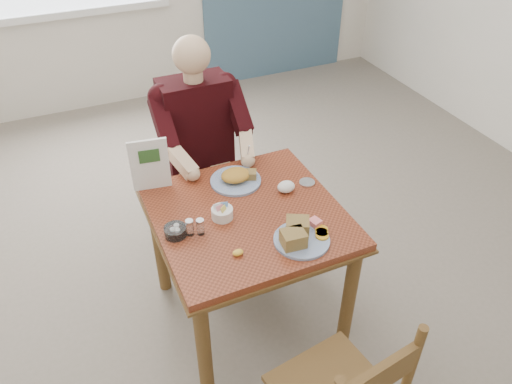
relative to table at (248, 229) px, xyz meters
name	(u,v)px	position (x,y,z in m)	size (l,w,h in m)	color
floor	(249,312)	(0.00, 0.00, -0.64)	(6.00, 6.00, 0.00)	#6F675A
lemon_wedge	(238,253)	(-0.16, -0.26, 0.13)	(0.05, 0.04, 0.03)	yellow
napkin	(286,187)	(0.25, 0.08, 0.14)	(0.09, 0.08, 0.06)	white
metal_dish	(307,183)	(0.38, 0.09, 0.12)	(0.08, 0.08, 0.01)	silver
table	(248,229)	(0.00, 0.00, 0.00)	(0.92, 0.92, 0.75)	brown
chair_far	(199,173)	(0.00, 0.80, -0.16)	(0.42, 0.42, 0.95)	brown
diner	(200,135)	(0.00, 0.71, 0.17)	(0.53, 0.56, 1.39)	tan
near_plate	(299,235)	(0.14, -0.28, 0.14)	(0.31, 0.31, 0.09)	white
far_plate	(237,178)	(0.05, 0.26, 0.14)	(0.36, 0.36, 0.07)	white
caddy	(222,213)	(-0.13, 0.01, 0.14)	(0.11, 0.11, 0.08)	white
shakers	(195,227)	(-0.28, -0.05, 0.15)	(0.09, 0.06, 0.08)	white
creamer	(175,231)	(-0.37, -0.02, 0.14)	(0.13, 0.13, 0.05)	white
menu	(150,164)	(-0.37, 0.39, 0.26)	(0.20, 0.04, 0.29)	white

